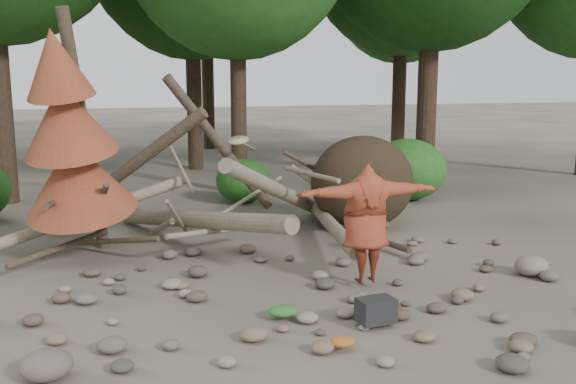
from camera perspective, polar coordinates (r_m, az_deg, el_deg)
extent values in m
plane|color=#514C44|center=(9.00, 1.72, -10.51)|extent=(120.00, 120.00, 0.00)
ellipsoid|color=#332619|center=(13.54, 6.63, 0.83)|extent=(2.20, 1.87, 1.98)
cylinder|color=gray|center=(12.10, -8.21, -2.45)|extent=(2.61, 5.11, 1.08)
cylinder|color=gray|center=(12.87, -0.62, 0.00)|extent=(3.18, 3.71, 1.90)
cylinder|color=brown|center=(12.74, -14.24, 1.86)|extent=(3.08, 1.91, 2.49)
cylinder|color=gray|center=(12.57, 3.77, -2.83)|extent=(1.13, 4.98, 0.43)
cylinder|color=brown|center=(13.08, -5.99, 4.10)|extent=(2.39, 1.03, 2.89)
cylinder|color=gray|center=(12.26, -17.72, -1.96)|extent=(3.71, 0.86, 1.20)
cylinder|color=#4C3F30|center=(11.86, -15.25, -4.22)|extent=(1.52, 1.70, 0.49)
cylinder|color=gray|center=(12.94, -3.41, -0.41)|extent=(1.57, 0.85, 0.69)
cylinder|color=#4C3F30|center=(13.78, 2.61, 1.94)|extent=(1.92, 1.25, 1.10)
cylinder|color=gray|center=(12.40, -9.57, 2.27)|extent=(0.37, 1.42, 0.85)
cylinder|color=#4C3F30|center=(12.56, 6.80, -3.83)|extent=(0.79, 2.54, 0.12)
cylinder|color=gray|center=(11.58, -6.80, -3.51)|extent=(1.78, 1.11, 0.29)
cylinder|color=#4C3F30|center=(11.85, -17.65, 4.98)|extent=(0.67, 1.13, 4.35)
cone|color=brown|center=(11.62, -18.27, 1.37)|extent=(2.06, 2.13, 1.86)
cone|color=brown|center=(11.32, -19.12, 6.20)|extent=(1.71, 1.78, 1.65)
cone|color=brown|center=(11.12, -19.93, 10.73)|extent=(1.23, 1.30, 1.41)
cylinder|color=#38281C|center=(17.58, -4.47, 11.46)|extent=(0.44, 0.44, 7.14)
cylinder|color=#38281C|center=(20.29, 12.49, 14.35)|extent=(0.60, 0.60, 9.45)
cylinder|color=#38281C|center=(22.45, -8.46, 12.90)|extent=(0.52, 0.52, 8.54)
cylinder|color=#38281C|center=(24.26, 9.94, 12.15)|extent=(0.50, 0.50, 8.12)
cylinder|color=#38281C|center=(28.90, -7.20, 12.52)|extent=(0.54, 0.54, 8.75)
cylinder|color=#38281C|center=(31.14, 9.89, 11.44)|extent=(0.46, 0.46, 7.84)
ellipsoid|color=#215B1A|center=(16.38, -4.01, 0.98)|extent=(1.40, 1.40, 1.12)
ellipsoid|color=#2A6B21|center=(16.99, 10.56, 1.99)|extent=(2.00, 2.00, 1.60)
imported|color=maroon|center=(9.79, 6.93, -2.79)|extent=(2.27, 0.70, 1.83)
cylinder|color=#9B9262|center=(8.47, -4.45, 4.62)|extent=(0.28, 0.28, 0.13)
cube|color=black|center=(8.50, 7.81, -10.75)|extent=(0.50, 0.36, 0.32)
ellipsoid|color=#2F6C2B|center=(8.66, -0.43, -10.82)|extent=(0.40, 0.33, 0.15)
ellipsoid|color=#B1591E|center=(7.81, 4.84, -13.45)|extent=(0.30, 0.25, 0.11)
ellipsoid|color=#635A52|center=(7.51, -20.70, -14.18)|extent=(0.56, 0.50, 0.34)
ellipsoid|color=gray|center=(11.18, 20.82, -6.13)|extent=(0.55, 0.50, 0.33)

